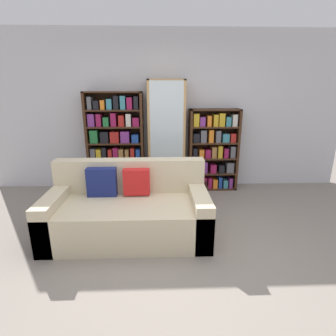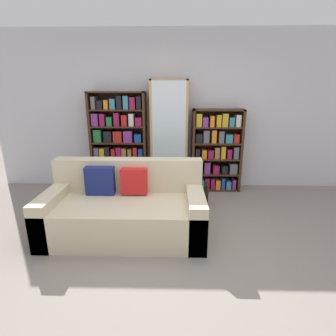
% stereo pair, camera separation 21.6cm
% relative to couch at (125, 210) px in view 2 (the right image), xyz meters
% --- Properties ---
extents(ground_plane, '(16.00, 16.00, 0.00)m').
position_rel_couch_xyz_m(ground_plane, '(0.55, -0.60, -0.30)').
color(ground_plane, gray).
extents(wall_back, '(6.27, 0.06, 2.70)m').
position_rel_couch_xyz_m(wall_back, '(0.55, 1.75, 1.05)').
color(wall_back, silver).
rests_on(wall_back, ground).
extents(couch, '(1.91, 0.93, 0.87)m').
position_rel_couch_xyz_m(couch, '(0.00, 0.00, 0.00)').
color(couch, beige).
rests_on(couch, ground).
extents(bookshelf_left, '(0.96, 0.32, 1.70)m').
position_rel_couch_xyz_m(bookshelf_left, '(-0.36, 1.55, 0.52)').
color(bookshelf_left, '#3D2314').
rests_on(bookshelf_left, ground).
extents(display_cabinet, '(0.62, 0.36, 1.89)m').
position_rel_couch_xyz_m(display_cabinet, '(0.51, 1.53, 0.64)').
color(display_cabinet, tan).
rests_on(display_cabinet, ground).
extents(bookshelf_right, '(0.86, 0.32, 1.41)m').
position_rel_couch_xyz_m(bookshelf_right, '(1.33, 1.55, 0.39)').
color(bookshelf_right, '#3D2314').
rests_on(bookshelf_right, ground).
extents(wine_bottle, '(0.08, 0.08, 0.38)m').
position_rel_couch_xyz_m(wine_bottle, '(1.09, 0.83, -0.15)').
color(wine_bottle, black).
rests_on(wine_bottle, ground).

